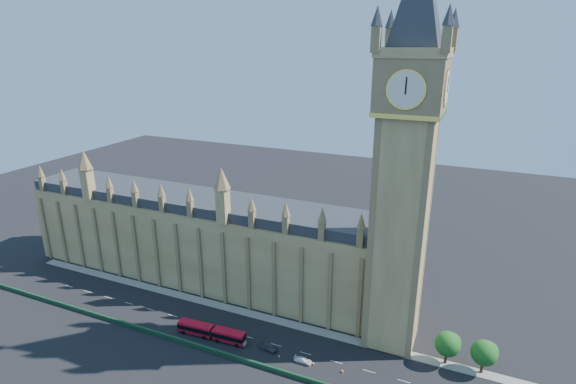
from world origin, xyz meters
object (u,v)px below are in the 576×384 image
at_px(car_silver, 237,341).
at_px(car_white, 303,360).
at_px(car_grey, 268,347).
at_px(red_bus, 211,332).

bearing_deg(car_silver, car_white, -94.42).
distance_m(car_silver, car_white, 18.02).
bearing_deg(car_grey, car_silver, 104.28).
xyz_separation_m(red_bus, car_white, (25.37, 0.58, -1.04)).
relative_size(car_grey, car_white, 1.06).
relative_size(red_bus, car_silver, 3.78).
xyz_separation_m(car_grey, car_white, (9.65, -0.87, -0.16)).
height_order(car_silver, car_white, car_silver).
relative_size(car_grey, car_silver, 0.94).
height_order(red_bus, car_white, red_bus).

